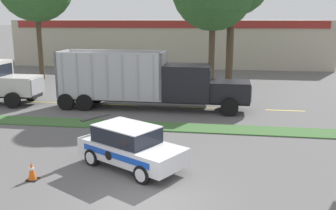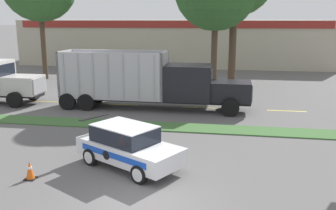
% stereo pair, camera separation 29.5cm
% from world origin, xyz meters
% --- Properties ---
extents(ground_plane, '(600.00, 600.00, 0.00)m').
position_xyz_m(ground_plane, '(0.00, 0.00, 0.00)').
color(ground_plane, '#5B5959').
extents(grass_verge, '(120.00, 1.62, 0.06)m').
position_xyz_m(grass_verge, '(0.00, 8.26, 0.03)').
color(grass_verge, '#3D6633').
rests_on(grass_verge, ground_plane).
extents(centre_line_2, '(2.40, 0.14, 0.01)m').
position_xyz_m(centre_line_2, '(-10.03, 13.07, 0.00)').
color(centre_line_2, yellow).
rests_on(centre_line_2, ground_plane).
extents(centre_line_3, '(2.40, 0.14, 0.01)m').
position_xyz_m(centre_line_3, '(-4.63, 13.07, 0.00)').
color(centre_line_3, yellow).
rests_on(centre_line_3, ground_plane).
extents(centre_line_4, '(2.40, 0.14, 0.01)m').
position_xyz_m(centre_line_4, '(0.77, 13.07, 0.00)').
color(centre_line_4, yellow).
rests_on(centre_line_4, ground_plane).
extents(centre_line_5, '(2.40, 0.14, 0.01)m').
position_xyz_m(centre_line_5, '(6.17, 13.07, 0.00)').
color(centre_line_5, yellow).
rests_on(centre_line_5, ground_plane).
extents(dump_truck_trail, '(12.05, 2.61, 3.63)m').
position_xyz_m(dump_truck_trail, '(-1.31, 12.28, 1.59)').
color(dump_truck_trail, black).
rests_on(dump_truck_trail, ground_plane).
extents(rally_car, '(4.62, 3.71, 1.67)m').
position_xyz_m(rally_car, '(-1.18, 2.72, 0.85)').
color(rally_car, white).
rests_on(rally_car, ground_plane).
extents(traffic_cone, '(0.39, 0.39, 0.69)m').
position_xyz_m(traffic_cone, '(-4.34, 0.97, 0.34)').
color(traffic_cone, black).
rests_on(traffic_cone, ground_plane).
extents(store_building_backdrop, '(37.38, 12.10, 5.45)m').
position_xyz_m(store_building_backdrop, '(-4.53, 37.89, 2.73)').
color(store_building_backdrop, '#BCB29E').
rests_on(store_building_backdrop, ground_plane).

